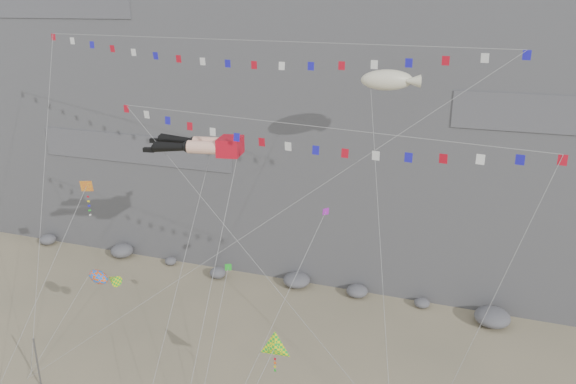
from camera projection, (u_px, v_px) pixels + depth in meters
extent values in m
cube|color=slate|center=(342.00, 15.00, 60.12)|extent=(80.00, 28.00, 50.00)
cylinder|color=slate|center=(38.00, 364.00, 39.55)|extent=(0.12, 0.12, 4.08)
cube|color=red|center=(230.00, 146.00, 38.91)|extent=(1.84, 2.31, 1.23)
cylinder|color=#FEBB9E|center=(203.00, 147.00, 38.63)|extent=(2.21, 1.24, 0.91)
sphere|color=black|center=(188.00, 147.00, 38.80)|extent=(0.83, 0.83, 0.83)
cone|color=black|center=(171.00, 147.00, 39.03)|extent=(2.58, 1.16, 0.85)
cube|color=black|center=(149.00, 150.00, 39.39)|extent=(0.85, 0.49, 0.30)
cylinder|color=#FEBB9E|center=(208.00, 143.00, 39.78)|extent=(2.21, 1.24, 0.91)
sphere|color=black|center=(194.00, 143.00, 39.95)|extent=(0.83, 0.83, 0.83)
cone|color=black|center=(177.00, 140.00, 40.12)|extent=(2.60, 1.16, 0.91)
cube|color=black|center=(156.00, 141.00, 40.42)|extent=(0.85, 0.49, 0.30)
cylinder|color=gray|center=(204.00, 296.00, 35.85)|extent=(0.03, 0.03, 20.80)
cylinder|color=gray|center=(133.00, 212.00, 40.36)|extent=(0.03, 0.03, 28.97)
cube|color=slate|center=(31.00, 377.00, 41.33)|extent=(0.16, 0.16, 0.10)
cylinder|color=gray|center=(358.00, 291.00, 34.12)|extent=(0.03, 0.03, 21.39)
cylinder|color=gray|center=(45.00, 282.00, 42.02)|extent=(0.03, 0.03, 15.64)
cylinder|color=gray|center=(63.00, 328.00, 41.41)|extent=(0.03, 0.03, 8.95)
cube|color=slate|center=(27.00, 379.00, 41.07)|extent=(0.16, 0.16, 0.10)
cylinder|color=gray|center=(389.00, 248.00, 37.96)|extent=(0.03, 0.03, 25.01)
cylinder|color=gray|center=(178.00, 283.00, 38.91)|extent=(0.03, 0.03, 21.71)
cylinder|color=gray|center=(273.00, 323.00, 36.98)|extent=(0.03, 0.03, 17.09)
cylinder|color=gray|center=(211.00, 355.00, 36.79)|extent=(0.03, 0.03, 12.23)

